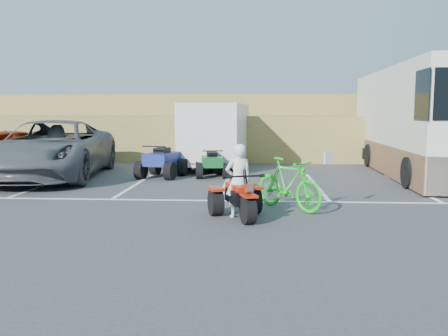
# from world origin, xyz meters

# --- Properties ---
(ground) EXTENTS (100.00, 100.00, 0.00)m
(ground) POSITION_xyz_m (0.00, 0.00, 0.00)
(ground) COLOR #3A3A3D
(ground) RESTS_ON ground
(parking_stripes) EXTENTS (28.00, 5.16, 0.01)m
(parking_stripes) POSITION_xyz_m (0.87, 4.07, 0.00)
(parking_stripes) COLOR white
(parking_stripes) RESTS_ON ground
(grass_embankment) EXTENTS (40.00, 8.50, 3.10)m
(grass_embankment) POSITION_xyz_m (0.00, 15.48, 1.42)
(grass_embankment) COLOR olive
(grass_embankment) RESTS_ON ground
(red_trike_atv) EXTENTS (1.53, 1.76, 0.96)m
(red_trike_atv) POSITION_xyz_m (0.58, 0.47, 0.00)
(red_trike_atv) COLOR #A31E09
(red_trike_atv) RESTS_ON ground
(rider) EXTENTS (0.65, 0.52, 1.53)m
(rider) POSITION_xyz_m (0.53, 0.61, 0.76)
(rider) COLOR white
(rider) RESTS_ON ground
(green_dirt_bike) EXTENTS (1.71, 1.79, 1.16)m
(green_dirt_bike) POSITION_xyz_m (1.62, 1.46, 0.58)
(green_dirt_bike) COLOR #14BF19
(green_dirt_bike) RESTS_ON ground
(grey_pickup) EXTENTS (3.93, 7.19, 1.91)m
(grey_pickup) POSITION_xyz_m (-5.85, 6.19, 0.95)
(grey_pickup) COLOR #4E5056
(grey_pickup) RESTS_ON ground
(cargo_trailer) EXTENTS (2.48, 5.47, 2.49)m
(cargo_trailer) POSITION_xyz_m (-0.63, 9.70, 1.35)
(cargo_trailer) COLOR silver
(cargo_trailer) RESTS_ON ground
(rv_motorhome) EXTENTS (2.93, 10.19, 3.63)m
(rv_motorhome) POSITION_xyz_m (6.63, 8.11, 1.58)
(rv_motorhome) COLOR silver
(rv_motorhome) RESTS_ON ground
(quad_atv_blue) EXTENTS (1.62, 1.95, 1.12)m
(quad_atv_blue) POSITION_xyz_m (-2.22, 6.53, 0.00)
(quad_atv_blue) COLOR navy
(quad_atv_blue) RESTS_ON ground
(quad_atv_green) EXTENTS (1.29, 1.60, 0.95)m
(quad_atv_green) POSITION_xyz_m (-0.57, 6.76, 0.00)
(quad_atv_green) COLOR #125222
(quad_atv_green) RESTS_ON ground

